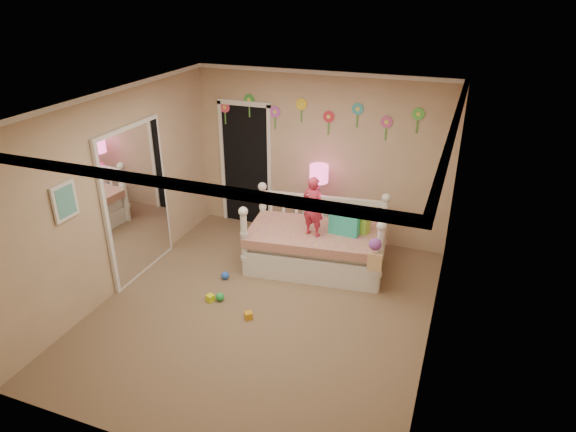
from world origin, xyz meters
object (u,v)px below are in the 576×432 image
at_px(table_lamp, 319,178).
at_px(child, 313,206).
at_px(nightstand, 318,223).
at_px(daybed, 316,234).

bearing_deg(table_lamp, child, -77.44).
height_order(nightstand, table_lamp, table_lamp).
bearing_deg(table_lamp, nightstand, -90.00).
xyz_separation_m(child, nightstand, (-0.19, 0.85, -0.67)).
distance_m(nightstand, table_lamp, 0.74).
xyz_separation_m(daybed, child, (-0.01, -0.13, 0.48)).
distance_m(child, nightstand, 1.10).
bearing_deg(child, nightstand, -65.59).
bearing_deg(nightstand, daybed, -71.02).
bearing_deg(child, table_lamp, -65.59).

